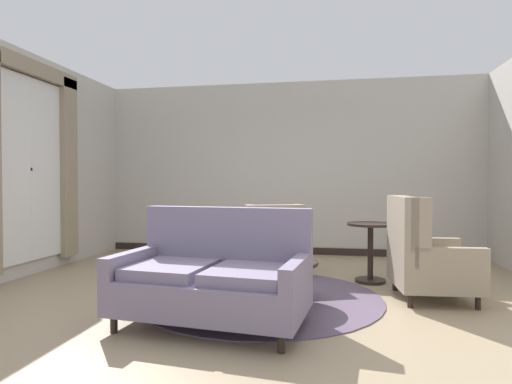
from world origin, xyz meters
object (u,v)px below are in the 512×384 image
Objects in this scene: coffee_table at (276,268)px; armchair_near_sideboard at (271,245)px; porcelain_vase at (277,246)px; side_table at (370,246)px; armchair_beside_settee at (424,256)px; settee at (214,278)px.

armchair_near_sideboard reaches higher than coffee_table.
porcelain_vase is 1.56m from side_table.
armchair_beside_settee is at bearing 134.04° from armchair_near_sideboard.
armchair_beside_settee is (1.99, 1.17, 0.05)m from settee.
porcelain_vase is 0.30× the size of armchair_beside_settee.
armchair_beside_settee is at bearing 17.43° from porcelain_vase.
armchair_beside_settee reaches higher than settee.
coffee_table is at bearing -132.63° from side_table.
armchair_beside_settee is 1.48× the size of side_table.
porcelain_vase is at bearing 62.69° from settee.
side_table is at bearing 152.99° from armchair_near_sideboard.
coffee_table is at bearing 64.73° from settee.
side_table is at bearing 57.92° from settee.
coffee_table is 1.29m from armchair_near_sideboard.
coffee_table is 0.83× the size of armchair_near_sideboard.
side_table is at bearing 48.56° from porcelain_vase.
porcelain_vase is 1.60m from armchair_beside_settee.
armchair_beside_settee reaches higher than armchair_near_sideboard.
side_table is (1.03, 1.16, -0.14)m from porcelain_vase.
armchair_near_sideboard is 1.28m from side_table.
armchair_near_sideboard is 1.41× the size of side_table.
porcelain_vase is at bearing -59.96° from coffee_table.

